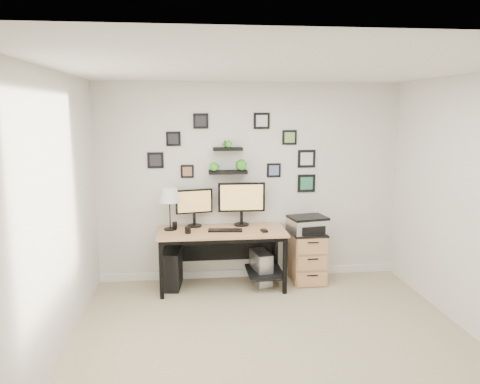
{
  "coord_description": "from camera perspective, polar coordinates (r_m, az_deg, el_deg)",
  "views": [
    {
      "loc": [
        -0.81,
        -4.07,
        2.24
      ],
      "look_at": [
        -0.15,
        1.83,
        1.2
      ],
      "focal_mm": 35.0,
      "sensor_mm": 36.0,
      "label": 1
    }
  ],
  "objects": [
    {
      "name": "mug",
      "position": [
        5.78,
        -6.38,
        -4.64
      ],
      "size": [
        0.07,
        0.07,
        0.08
      ],
      "primitive_type": "cylinder",
      "color": "black",
      "rests_on": "desk"
    },
    {
      "name": "file_cabinet",
      "position": [
        6.29,
        8.23,
        -7.8
      ],
      "size": [
        0.43,
        0.53,
        0.67
      ],
      "color": "tan",
      "rests_on": "ground"
    },
    {
      "name": "wall_decor",
      "position": [
        6.05,
        -0.74,
        4.39
      ],
      "size": [
        2.21,
        0.18,
        1.05
      ],
      "color": "black",
      "rests_on": "ground"
    },
    {
      "name": "pc_tower_black",
      "position": [
        6.12,
        -8.27,
        -9.21
      ],
      "size": [
        0.26,
        0.51,
        0.49
      ],
      "primitive_type": "cube",
      "rotation": [
        0.0,
        0.0,
        -0.1
      ],
      "color": "black",
      "rests_on": "ground"
    },
    {
      "name": "table_lamp",
      "position": [
        5.9,
        -8.59,
        -0.49
      ],
      "size": [
        0.26,
        0.26,
        0.54
      ],
      "color": "black",
      "rests_on": "desk"
    },
    {
      "name": "monitor_right",
      "position": [
        6.07,
        0.19,
        -1.0
      ],
      "size": [
        0.61,
        0.2,
        0.57
      ],
      "color": "black",
      "rests_on": "desk"
    },
    {
      "name": "desk",
      "position": [
        5.97,
        -1.88,
        -5.74
      ],
      "size": [
        1.6,
        0.7,
        0.75
      ],
      "color": "tan",
      "rests_on": "ground"
    },
    {
      "name": "keyboard",
      "position": [
        5.86,
        -1.82,
        -4.68
      ],
      "size": [
        0.43,
        0.17,
        0.02
      ],
      "primitive_type": "cube",
      "rotation": [
        0.0,
        0.0,
        -0.09
      ],
      "color": "black",
      "rests_on": "desk"
    },
    {
      "name": "pen_cup",
      "position": [
        6.05,
        -7.97,
        -4.02
      ],
      "size": [
        0.06,
        0.06,
        0.08
      ],
      "primitive_type": "cylinder",
      "color": "black",
      "rests_on": "desk"
    },
    {
      "name": "monitor_left",
      "position": [
        6.05,
        -5.6,
        -1.58
      ],
      "size": [
        0.48,
        0.22,
        0.49
      ],
      "color": "black",
      "rests_on": "desk"
    },
    {
      "name": "pc_tower_grey",
      "position": [
        6.19,
        2.59,
        -9.19
      ],
      "size": [
        0.26,
        0.46,
        0.43
      ],
      "color": "gray",
      "rests_on": "ground"
    },
    {
      "name": "room",
      "position": [
        6.49,
        1.2,
        -9.79
      ],
      "size": [
        4.0,
        4.0,
        4.0
      ],
      "color": "tan",
      "rests_on": "ground"
    },
    {
      "name": "mouse",
      "position": [
        5.83,
        2.97,
        -4.73
      ],
      "size": [
        0.08,
        0.11,
        0.03
      ],
      "primitive_type": "cube",
      "rotation": [
        0.0,
        0.0,
        0.19
      ],
      "color": "black",
      "rests_on": "desk"
    },
    {
      "name": "printer",
      "position": [
        6.15,
        8.25,
        -3.93
      ],
      "size": [
        0.52,
        0.45,
        0.21
      ],
      "color": "silver",
      "rests_on": "file_cabinet"
    }
  ]
}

